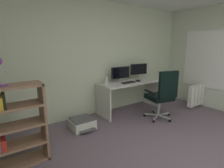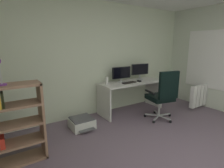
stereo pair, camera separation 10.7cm
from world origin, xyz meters
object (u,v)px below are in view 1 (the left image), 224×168
(computer_mouse, at_px, (138,81))
(radiator, at_px, (201,94))
(printer, at_px, (82,123))
(keyboard, at_px, (128,82))
(desktop_speaker, at_px, (106,81))
(monitor_secondary, at_px, (139,70))
(desk, at_px, (130,89))
(office_chair, at_px, (163,94))
(monitor_main, at_px, (121,73))

(computer_mouse, distance_m, radiator, 1.80)
(computer_mouse, relative_size, printer, 0.20)
(keyboard, bearing_deg, printer, -178.52)
(keyboard, bearing_deg, desktop_speaker, 161.44)
(monitor_secondary, xyz_separation_m, printer, (-1.75, -0.29, -0.88))
(desk, relative_size, computer_mouse, 15.82)
(computer_mouse, xyz_separation_m, desktop_speaker, (-0.81, 0.16, 0.07))
(monitor_secondary, distance_m, office_chair, 1.00)
(monitor_main, height_order, radiator, monitor_main)
(computer_mouse, bearing_deg, keyboard, -178.67)
(office_chair, bearing_deg, monitor_main, 115.31)
(desk, relative_size, keyboard, 4.65)
(keyboard, xyz_separation_m, printer, (-1.25, -0.10, -0.65))
(desk, distance_m, monitor_secondary, 0.56)
(computer_mouse, distance_m, printer, 1.68)
(monitor_secondary, height_order, printer, monitor_secondary)
(desktop_speaker, bearing_deg, monitor_main, 6.22)
(computer_mouse, xyz_separation_m, radiator, (1.61, -0.70, -0.42))
(radiator, bearing_deg, desktop_speaker, 160.54)
(desktop_speaker, bearing_deg, keyboard, -15.37)
(desk, xyz_separation_m, monitor_secondary, (0.35, 0.09, 0.43))
(desk, height_order, office_chair, office_chair)
(radiator, bearing_deg, monitor_secondary, 147.27)
(computer_mouse, bearing_deg, monitor_secondary, 49.58)
(desk, distance_m, computer_mouse, 0.28)
(desk, xyz_separation_m, office_chair, (0.20, -0.81, 0.04))
(monitor_secondary, xyz_separation_m, desktop_speaker, (-1.02, -0.05, -0.16))
(keyboard, xyz_separation_m, desktop_speaker, (-0.52, 0.14, 0.07))
(monitor_main, relative_size, monitor_secondary, 1.03)
(keyboard, relative_size, desktop_speaker, 2.00)
(desk, relative_size, printer, 3.14)
(desktop_speaker, bearing_deg, office_chair, -44.78)
(keyboard, distance_m, desktop_speaker, 0.54)
(monitor_secondary, distance_m, desktop_speaker, 1.03)
(desktop_speaker, bearing_deg, radiator, -19.46)
(desk, bearing_deg, printer, -171.87)
(desk, relative_size, monitor_secondary, 3.30)
(monitor_main, xyz_separation_m, office_chair, (0.43, -0.91, -0.35))
(keyboard, relative_size, computer_mouse, 3.40)
(monitor_main, bearing_deg, monitor_secondary, 0.00)
(monitor_main, distance_m, desktop_speaker, 0.46)
(desk, height_order, computer_mouse, computer_mouse)
(desk, distance_m, printer, 1.48)
(desk, bearing_deg, office_chair, -75.98)
(monitor_main, height_order, monitor_secondary, monitor_secondary)
(monitor_secondary, xyz_separation_m, office_chair, (-0.15, -0.91, -0.39))
(monitor_main, relative_size, computer_mouse, 4.94)
(monitor_main, bearing_deg, printer, -165.92)
(computer_mouse, height_order, radiator, computer_mouse)
(desktop_speaker, bearing_deg, monitor_secondary, 2.68)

